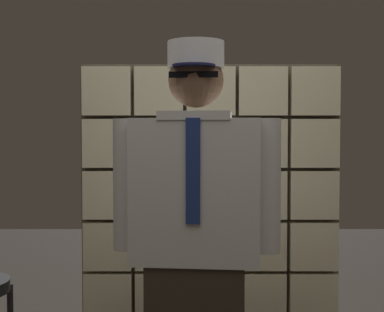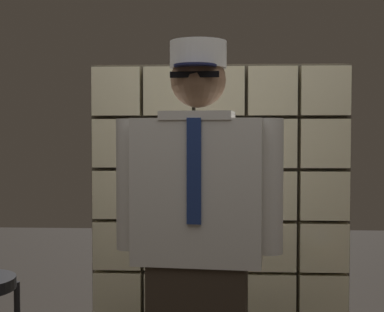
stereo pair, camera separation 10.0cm
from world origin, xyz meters
name	(u,v)px [view 2 (the right image)]	position (x,y,z in m)	size (l,w,h in m)	color
glass_block_wall	(220,220)	(0.00, 1.30, 0.87)	(1.49, 0.10, 1.78)	beige
standing_person	(198,245)	(-0.09, 0.40, 0.91)	(0.70, 0.32, 1.74)	#382D23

